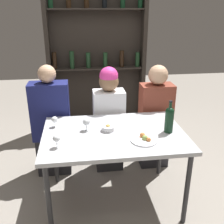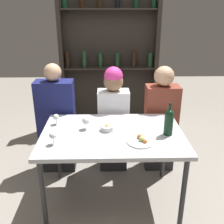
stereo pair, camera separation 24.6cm
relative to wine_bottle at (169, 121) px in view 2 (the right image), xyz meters
The scene contains 12 objects.
ground_plane 1.02m from the wine_bottle, behind, with size 10.00×10.00×0.00m, color gray.
dining_table 0.54m from the wine_bottle, behind, with size 1.29×0.88×0.76m.
wine_rack_wall 2.02m from the wine_bottle, 104.34° to the left, with size 1.49×0.21×2.06m.
wine_bottle is the anchor object (origin of this frame).
wine_glass_0 0.76m from the wine_bottle, 169.98° to the left, with size 0.07×0.07×0.12m.
wine_glass_1 1.01m from the wine_bottle, behind, with size 0.06×0.06×0.11m.
wine_glass_2 1.07m from the wine_bottle, 166.64° to the left, with size 0.06×0.06×0.11m.
food_plate_0 0.32m from the wine_bottle, 152.19° to the right, with size 0.23×0.23×0.05m.
snack_bowl 0.57m from the wine_bottle, 169.65° to the left, with size 0.12×0.12×0.06m.
seated_person_left 1.32m from the wine_bottle, 150.04° to the left, with size 0.42×0.22×1.28m.
seated_person_center 0.84m from the wine_bottle, 126.17° to the left, with size 0.35×0.22×1.24m.
seated_person_right 0.71m from the wine_bottle, 83.24° to the left, with size 0.37×0.22×1.24m.
Camera 2 is at (-0.06, -2.15, 1.83)m, focal length 42.00 mm.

